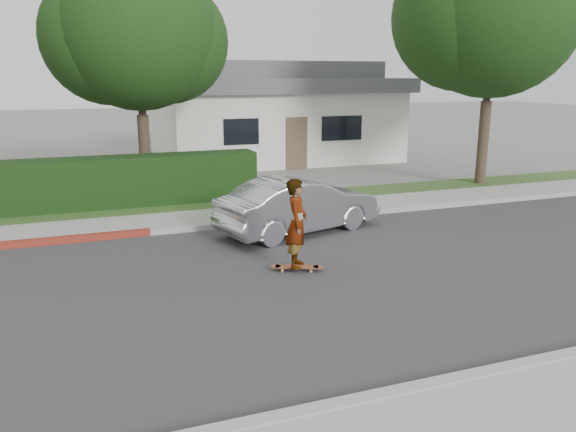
% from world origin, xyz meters
% --- Properties ---
extents(ground, '(120.00, 120.00, 0.00)m').
position_xyz_m(ground, '(0.00, 0.00, 0.00)').
color(ground, slate).
rests_on(ground, ground).
extents(road, '(60.00, 8.00, 0.01)m').
position_xyz_m(road, '(0.00, 0.00, 0.01)').
color(road, '#2D2D30').
rests_on(road, ground).
extents(curb_far, '(60.00, 0.20, 0.15)m').
position_xyz_m(curb_far, '(0.00, 4.10, 0.07)').
color(curb_far, '#9E9E99').
rests_on(curb_far, ground).
extents(sidewalk_far, '(60.00, 1.60, 0.12)m').
position_xyz_m(sidewalk_far, '(0.00, 5.00, 0.06)').
color(sidewalk_far, gray).
rests_on(sidewalk_far, ground).
extents(planting_strip, '(60.00, 1.60, 0.10)m').
position_xyz_m(planting_strip, '(0.00, 6.60, 0.05)').
color(planting_strip, '#2D4C1E').
rests_on(planting_strip, ground).
extents(tree_center, '(5.66, 4.84, 7.44)m').
position_xyz_m(tree_center, '(1.49, 9.19, 4.90)').
color(tree_center, '#33261C').
rests_on(tree_center, ground).
extents(tree_right, '(6.32, 5.60, 8.56)m').
position_xyz_m(tree_right, '(12.49, 6.69, 5.63)').
color(tree_right, '#33261C').
rests_on(tree_right, ground).
extents(house, '(10.60, 8.60, 4.30)m').
position_xyz_m(house, '(8.00, 16.00, 2.10)').
color(house, beige).
rests_on(house, ground).
extents(skateboard, '(1.04, 0.59, 0.10)m').
position_xyz_m(skateboard, '(3.38, 0.49, 0.09)').
color(skateboard, '#C58636').
rests_on(skateboard, ground).
extents(skateboarder, '(0.66, 0.75, 1.73)m').
position_xyz_m(skateboarder, '(3.38, 0.49, 0.97)').
color(skateboarder, white).
rests_on(skateboarder, skateboard).
extents(car_silver, '(4.32, 2.50, 1.35)m').
position_xyz_m(car_silver, '(4.46, 3.12, 0.67)').
color(car_silver, '#AAADB1').
rests_on(car_silver, ground).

